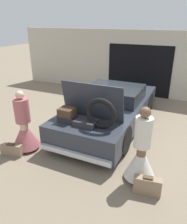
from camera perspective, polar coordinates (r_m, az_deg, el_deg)
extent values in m
plane|color=#7F705B|center=(7.21, 4.29, -3.28)|extent=(40.00, 40.00, 0.00)
cube|color=beige|center=(9.99, 11.94, 12.28)|extent=(12.00, 0.12, 2.80)
cube|color=black|center=(9.98, 11.70, 10.53)|extent=(2.80, 0.02, 2.20)
cube|color=#2D333D|center=(7.00, 4.40, 0.28)|extent=(1.98, 4.63, 0.61)
cube|color=#1E2328|center=(7.07, 5.34, 4.95)|extent=(1.74, 1.48, 0.42)
cylinder|color=black|center=(8.61, 2.08, 3.98)|extent=(0.18, 0.75, 0.75)
cylinder|color=black|center=(8.12, 14.10, 2.07)|extent=(0.18, 0.75, 0.75)
cylinder|color=black|center=(6.30, -8.06, -3.72)|extent=(0.18, 0.75, 0.75)
cylinder|color=black|center=(5.61, 8.09, -7.30)|extent=(0.18, 0.75, 0.75)
cube|color=silver|center=(5.21, -5.12, -10.98)|extent=(1.88, 0.10, 0.12)
cube|color=#2D333D|center=(5.55, -0.37, 2.81)|extent=(1.68, 0.20, 0.96)
cube|color=#2D2D33|center=(5.60, -6.90, -1.62)|extent=(0.46, 0.27, 0.16)
cube|color=#2D2D33|center=(5.36, -1.95, -2.73)|extent=(0.54, 0.41, 0.14)
cube|color=#473323|center=(5.53, -6.98, 0.05)|extent=(0.37, 0.35, 0.20)
torus|color=black|center=(5.08, 1.94, -0.39)|extent=(0.76, 0.12, 0.76)
cylinder|color=beige|center=(6.03, -17.40, -5.79)|extent=(0.21, 0.21, 0.78)
cone|color=#B25B60|center=(6.01, -17.44, -5.46)|extent=(0.72, 0.72, 0.70)
cylinder|color=#B25B60|center=(5.73, -18.22, 0.35)|extent=(0.38, 0.38, 0.62)
sphere|color=beige|center=(5.60, -18.74, 4.26)|extent=(0.21, 0.21, 0.21)
cylinder|color=brown|center=(4.82, 12.11, -12.87)|extent=(0.19, 0.19, 0.81)
cone|color=silver|center=(4.79, 12.15, -12.48)|extent=(0.66, 0.66, 0.73)
cylinder|color=silver|center=(4.43, 12.88, -5.22)|extent=(0.35, 0.35, 0.64)
sphere|color=brown|center=(4.25, 13.39, -0.09)|extent=(0.22, 0.22, 0.22)
cube|color=#8C7259|center=(5.96, -20.61, -9.25)|extent=(0.57, 0.28, 0.31)
cube|color=#4C3823|center=(5.87, -20.84, -7.82)|extent=(0.21, 0.13, 0.02)
cube|color=#8C7259|center=(4.63, 13.86, -18.21)|extent=(0.55, 0.24, 0.37)
cube|color=#4C3823|center=(4.50, 14.11, -16.24)|extent=(0.20, 0.13, 0.02)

